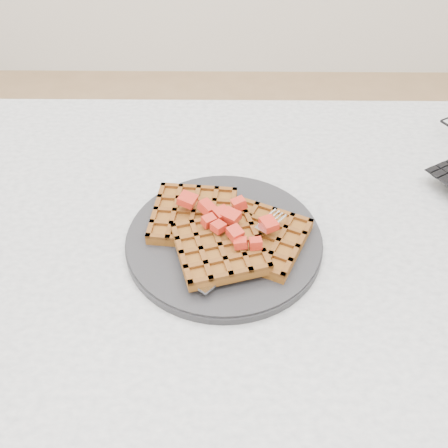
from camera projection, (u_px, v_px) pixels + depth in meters
table at (283, 291)px, 0.80m from camera, size 1.20×0.80×0.75m
plate at (224, 240)px, 0.72m from camera, size 0.28×0.28×0.02m
waffles at (224, 232)px, 0.70m from camera, size 0.24×0.21×0.03m
strawberry_pile at (224, 217)px, 0.68m from camera, size 0.15×0.15×0.02m
fork at (249, 250)px, 0.68m from camera, size 0.13×0.15×0.02m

